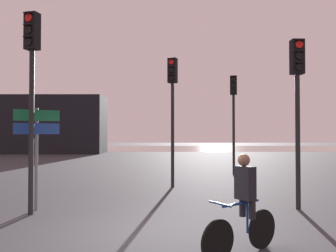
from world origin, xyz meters
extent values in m
plane|color=#333338|center=(0.00, 0.00, 0.00)|extent=(120.00, 120.00, 0.00)
cube|color=gray|center=(0.00, 36.00, 0.00)|extent=(80.00, 16.00, 0.01)
cube|color=black|center=(-13.04, 26.00, 2.78)|extent=(14.43, 4.00, 5.56)
cylinder|color=black|center=(3.85, 2.27, 1.74)|extent=(0.12, 0.12, 3.48)
cube|color=black|center=(3.85, 2.27, 3.93)|extent=(0.33, 0.25, 0.90)
cylinder|color=red|center=(3.85, 2.13, 4.22)|extent=(0.19, 0.04, 0.19)
cube|color=black|center=(3.85, 2.11, 4.33)|extent=(0.19, 0.13, 0.02)
cylinder|color=black|center=(3.85, 2.13, 3.93)|extent=(0.19, 0.04, 0.19)
cube|color=black|center=(3.85, 2.11, 4.04)|extent=(0.19, 0.13, 0.02)
cylinder|color=black|center=(3.85, 2.13, 3.64)|extent=(0.19, 0.04, 0.19)
cube|color=black|center=(3.85, 2.11, 3.75)|extent=(0.19, 0.13, 0.02)
cylinder|color=black|center=(0.66, 5.72, 1.90)|extent=(0.12, 0.12, 3.79)
cube|color=black|center=(0.66, 5.72, 4.24)|extent=(0.38, 0.34, 0.90)
cylinder|color=red|center=(0.62, 5.59, 4.53)|extent=(0.19, 0.10, 0.19)
cube|color=black|center=(0.61, 5.58, 4.64)|extent=(0.22, 0.18, 0.02)
cylinder|color=black|center=(0.62, 5.59, 4.24)|extent=(0.19, 0.10, 0.19)
cube|color=black|center=(0.61, 5.58, 4.35)|extent=(0.22, 0.18, 0.02)
cylinder|color=black|center=(0.62, 5.59, 3.95)|extent=(0.19, 0.10, 0.19)
cube|color=black|center=(0.61, 5.58, 4.06)|extent=(0.22, 0.18, 0.02)
cylinder|color=black|center=(3.61, 9.29, 1.89)|extent=(0.12, 0.12, 3.78)
cube|color=black|center=(3.61, 9.29, 4.23)|extent=(0.36, 0.30, 0.90)
cylinder|color=black|center=(3.58, 9.16, 4.52)|extent=(0.19, 0.07, 0.19)
cube|color=black|center=(3.57, 9.14, 4.63)|extent=(0.21, 0.16, 0.02)
cylinder|color=black|center=(3.58, 9.16, 4.23)|extent=(0.19, 0.07, 0.19)
cube|color=black|center=(3.57, 9.14, 4.34)|extent=(0.21, 0.16, 0.02)
cylinder|color=black|center=(3.58, 9.16, 3.94)|extent=(0.19, 0.07, 0.19)
cube|color=black|center=(3.57, 9.14, 4.05)|extent=(0.21, 0.16, 0.02)
cylinder|color=black|center=(-2.80, 1.72, 1.99)|extent=(0.12, 0.12, 3.98)
cube|color=black|center=(-2.80, 1.72, 4.43)|extent=(0.37, 0.32, 0.90)
cylinder|color=red|center=(-2.84, 1.59, 4.72)|extent=(0.19, 0.08, 0.19)
cube|color=black|center=(-2.85, 1.57, 4.83)|extent=(0.22, 0.17, 0.02)
cylinder|color=black|center=(-2.84, 1.59, 4.43)|extent=(0.19, 0.08, 0.19)
cube|color=black|center=(-2.85, 1.57, 4.54)|extent=(0.22, 0.17, 0.02)
cylinder|color=black|center=(-2.84, 1.59, 4.14)|extent=(0.19, 0.08, 0.19)
cube|color=black|center=(-2.85, 1.57, 4.25)|extent=(0.22, 0.17, 0.02)
cylinder|color=slate|center=(-2.86, 2.19, 1.30)|extent=(0.08, 0.08, 2.60)
cube|color=#116038|center=(-2.84, 2.14, 2.41)|extent=(0.98, 0.55, 0.28)
cube|color=navy|center=(-2.84, 2.14, 2.07)|extent=(0.98, 0.55, 0.28)
cylinder|color=black|center=(1.25, -1.21, 0.33)|extent=(0.56, 0.42, 0.66)
cylinder|color=black|center=(2.10, -0.59, 0.33)|extent=(0.56, 0.42, 0.66)
cylinder|color=navy|center=(1.67, -0.90, 0.83)|extent=(0.70, 0.53, 0.04)
cylinder|color=navy|center=(1.79, -0.81, 0.61)|extent=(0.04, 0.04, 0.55)
cylinder|color=navy|center=(1.29, -1.18, 0.88)|extent=(0.30, 0.39, 0.03)
cylinder|color=black|center=(1.73, -0.73, 0.88)|extent=(0.11, 0.11, 0.60)
cylinder|color=black|center=(1.85, -0.89, 0.88)|extent=(0.11, 0.11, 0.60)
cube|color=black|center=(1.75, -0.84, 1.15)|extent=(0.34, 0.36, 0.54)
sphere|color=#846047|center=(1.73, -0.86, 1.52)|extent=(0.20, 0.20, 0.20)
camera|label=1|loc=(0.50, -6.17, 1.96)|focal=35.00mm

